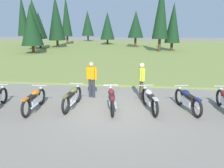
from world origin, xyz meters
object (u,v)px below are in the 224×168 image
at_px(motorcycle_orange, 34,100).
at_px(rider_near_row_end, 92,78).
at_px(rider_in_hivis_vest, 142,79).
at_px(motorcycle_olive, 72,97).
at_px(motorcycle_silver, 150,99).
at_px(motorcycle_maroon, 112,99).
at_px(motorcycle_navy, 187,100).

bearing_deg(motorcycle_orange, rider_near_row_end, 46.11).
height_order(rider_near_row_end, rider_in_hivis_vest, same).
height_order(motorcycle_olive, rider_near_row_end, rider_near_row_end).
xyz_separation_m(motorcycle_silver, rider_near_row_end, (-2.61, 1.37, 0.51)).
xyz_separation_m(motorcycle_orange, motorcycle_silver, (4.49, 0.59, 0.00)).
bearing_deg(motorcycle_maroon, motorcycle_navy, 5.23).
height_order(motorcycle_olive, motorcycle_maroon, same).
xyz_separation_m(motorcycle_orange, motorcycle_olive, (1.39, 0.50, 0.00)).
bearing_deg(motorcycle_olive, rider_in_hivis_vest, 27.78).
distance_m(motorcycle_orange, rider_near_row_end, 2.76).
height_order(motorcycle_silver, rider_near_row_end, rider_near_row_end).
relative_size(motorcycle_maroon, rider_in_hivis_vest, 1.25).
distance_m(motorcycle_maroon, rider_near_row_end, 1.95).
bearing_deg(motorcycle_olive, motorcycle_navy, 2.68).
relative_size(motorcycle_olive, motorcycle_silver, 1.02).
xyz_separation_m(motorcycle_maroon, motorcycle_navy, (2.96, 0.27, 0.00)).
height_order(motorcycle_olive, motorcycle_silver, same).
xyz_separation_m(motorcycle_orange, motorcycle_navy, (5.96, 0.71, 0.00)).
relative_size(motorcycle_navy, rider_in_hivis_vest, 1.22).
bearing_deg(motorcycle_silver, motorcycle_olive, -178.32).
xyz_separation_m(motorcycle_maroon, motorcycle_silver, (1.49, 0.15, 0.00)).
distance_m(motorcycle_silver, motorcycle_navy, 1.48).
distance_m(motorcycle_orange, motorcycle_olive, 1.47).
distance_m(motorcycle_maroon, motorcycle_navy, 2.98).
bearing_deg(motorcycle_navy, rider_near_row_end, 163.08).
height_order(motorcycle_orange, motorcycle_silver, same).
height_order(motorcycle_orange, motorcycle_olive, same).
distance_m(motorcycle_olive, motorcycle_silver, 3.11).
relative_size(motorcycle_navy, rider_near_row_end, 1.22).
bearing_deg(motorcycle_orange, rider_in_hivis_vest, 25.21).
bearing_deg(motorcycle_navy, motorcycle_olive, -177.32).
xyz_separation_m(motorcycle_orange, rider_in_hivis_vest, (4.18, 1.97, 0.51)).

